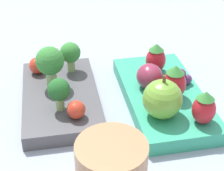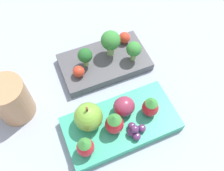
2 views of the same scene
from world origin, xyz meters
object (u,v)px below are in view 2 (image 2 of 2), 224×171
(grape_cluster, at_px, (137,130))
(cherry_tomato_0, at_px, (125,38))
(strawberry_1, at_px, (150,107))
(plum, at_px, (126,106))
(strawberry_0, at_px, (114,123))
(drinking_cup, at_px, (11,100))
(broccoli_floret_2, at_px, (85,56))
(broccoli_floret_1, at_px, (111,41))
(apple, at_px, (88,117))
(bento_box_fruit, at_px, (121,124))
(bento_box_savoury, at_px, (104,62))
(strawberry_2, at_px, (85,147))
(broccoli_floret_0, at_px, (134,50))
(cherry_tomato_1, at_px, (79,71))

(grape_cluster, bearing_deg, cherry_tomato_0, 72.59)
(strawberry_1, height_order, plum, strawberry_1)
(strawberry_0, xyz_separation_m, strawberry_1, (0.07, 0.01, -0.00))
(strawberry_0, xyz_separation_m, drinking_cup, (-0.16, 0.12, -0.00))
(broccoli_floret_2, distance_m, strawberry_0, 0.16)
(broccoli_floret_1, xyz_separation_m, strawberry_1, (0.01, -0.16, -0.02))
(drinking_cup, bearing_deg, apple, -35.40)
(bento_box_fruit, xyz_separation_m, strawberry_0, (-0.02, -0.01, 0.04))
(broccoli_floret_1, relative_size, broccoli_floret_2, 1.35)
(apple, bearing_deg, bento_box_savoury, 58.77)
(grape_cluster, bearing_deg, apple, 146.58)
(strawberry_2, distance_m, grape_cluster, 0.10)
(broccoli_floret_0, height_order, drinking_cup, drinking_cup)
(bento_box_fruit, height_order, strawberry_0, strawberry_0)
(drinking_cup, bearing_deg, bento_box_savoury, 11.95)
(cherry_tomato_0, bearing_deg, strawberry_2, -127.69)
(strawberry_1, height_order, strawberry_2, strawberry_1)
(bento_box_savoury, height_order, bento_box_fruit, same)
(broccoli_floret_2, height_order, apple, apple)
(cherry_tomato_1, bearing_deg, grape_cluster, -69.94)
(broccoli_floret_1, bearing_deg, apple, -124.92)
(strawberry_2, bearing_deg, cherry_tomato_1, 76.70)
(broccoli_floret_0, xyz_separation_m, strawberry_0, (-0.10, -0.14, -0.01))
(broccoli_floret_2, distance_m, apple, 0.14)
(cherry_tomato_0, xyz_separation_m, plum, (-0.07, -0.16, 0.01))
(broccoli_floret_2, relative_size, strawberry_1, 0.97)
(broccoli_floret_0, height_order, cherry_tomato_0, broccoli_floret_0)
(broccoli_floret_2, bearing_deg, broccoli_floret_0, -12.63)
(strawberry_0, distance_m, strawberry_2, 0.06)
(broccoli_floret_1, distance_m, broccoli_floret_2, 0.06)
(cherry_tomato_0, distance_m, strawberry_1, 0.18)
(broccoli_floret_1, bearing_deg, drinking_cup, -166.42)
(cherry_tomato_1, relative_size, apple, 0.40)
(strawberry_1, bearing_deg, broccoli_floret_1, 95.21)
(broccoli_floret_1, xyz_separation_m, cherry_tomato_1, (-0.08, -0.03, -0.03))
(cherry_tomato_0, height_order, strawberry_2, strawberry_2)
(strawberry_2, bearing_deg, broccoli_floret_0, 44.56)
(strawberry_0, xyz_separation_m, plum, (0.03, 0.03, -0.01))
(broccoli_floret_0, xyz_separation_m, grape_cluster, (-0.06, -0.16, -0.02))
(cherry_tomato_0, bearing_deg, broccoli_floret_2, -163.55)
(grape_cluster, relative_size, drinking_cup, 0.40)
(grape_cluster, bearing_deg, bento_box_fruit, 122.09)
(broccoli_floret_1, bearing_deg, bento_box_fruit, -104.78)
(drinking_cup, bearing_deg, plum, -24.26)
(bento_box_savoury, distance_m, plum, 0.13)
(cherry_tomato_1, xyz_separation_m, strawberry_2, (-0.04, -0.16, 0.01))
(broccoli_floret_2, height_order, cherry_tomato_1, broccoli_floret_2)
(bento_box_fruit, distance_m, drinking_cup, 0.21)
(bento_box_fruit, bearing_deg, apple, 160.42)
(broccoli_floret_0, bearing_deg, apple, -141.64)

